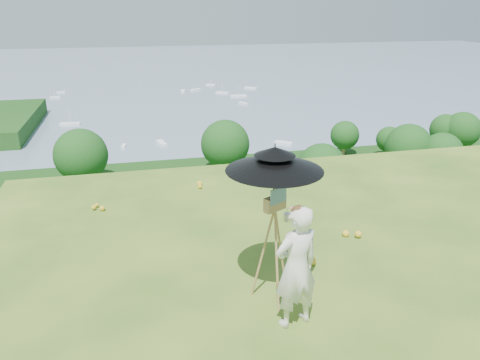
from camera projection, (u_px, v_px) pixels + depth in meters
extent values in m
plane|color=#35611B|center=(451.00, 320.00, 6.22)|extent=(14.00, 14.00, 0.00)
cube|color=#11360E|center=(191.00, 343.00, 48.37)|extent=(140.00, 56.00, 22.00)
cube|color=#6A6555|center=(164.00, 232.00, 87.28)|extent=(170.00, 28.00, 8.00)
plane|color=#7591A7|center=(138.00, 83.00, 236.88)|extent=(700.00, 700.00, 0.00)
imported|color=white|center=(296.00, 267.00, 5.86)|extent=(0.70, 0.54, 1.69)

